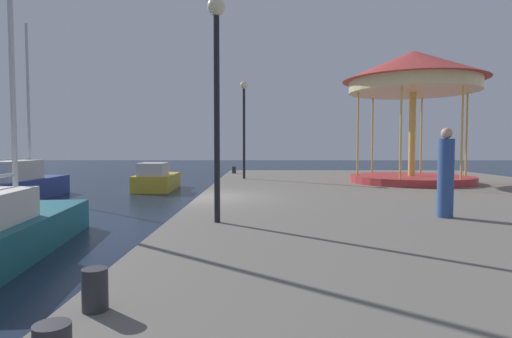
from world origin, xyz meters
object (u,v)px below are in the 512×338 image
(motorboat_yellow, at_px, (157,180))
(bollard_south, at_px, (95,290))
(carousel, at_px, (413,84))
(person_far_corner, at_px, (446,175))
(lamp_post_near_edge, at_px, (217,71))
(lamp_post_mid_promenade, at_px, (244,113))
(sailboat_blue, at_px, (17,186))
(bollard_north, at_px, (234,170))

(motorboat_yellow, bearing_deg, bollard_south, -77.86)
(carousel, xyz_separation_m, person_far_corner, (-2.47, -8.87, -3.28))
(lamp_post_near_edge, relative_size, person_far_corner, 2.30)
(bollard_south, bearing_deg, motorboat_yellow, 102.14)
(lamp_post_near_edge, distance_m, bollard_south, 5.48)
(lamp_post_mid_promenade, bearing_deg, person_far_corner, -66.56)
(lamp_post_near_edge, height_order, person_far_corner, lamp_post_near_edge)
(sailboat_blue, bearing_deg, bollard_south, -57.59)
(carousel, relative_size, lamp_post_near_edge, 1.32)
(lamp_post_mid_promenade, xyz_separation_m, bollard_south, (-0.80, -16.37, -2.96))
(motorboat_yellow, height_order, carousel, carousel)
(motorboat_yellow, distance_m, lamp_post_mid_promenade, 6.34)
(lamp_post_near_edge, distance_m, lamp_post_mid_promenade, 11.75)
(person_far_corner, bearing_deg, bollard_south, -136.74)
(lamp_post_mid_promenade, relative_size, bollard_north, 11.69)
(sailboat_blue, distance_m, person_far_corner, 16.89)
(carousel, relative_size, bollard_north, 14.85)
(bollard_north, relative_size, bollard_south, 1.00)
(sailboat_blue, xyz_separation_m, motorboat_yellow, (4.83, 4.75, -0.11))
(lamp_post_mid_promenade, bearing_deg, lamp_post_near_edge, -90.57)
(motorboat_yellow, relative_size, carousel, 0.70)
(sailboat_blue, xyz_separation_m, person_far_corner, (14.46, -8.66, 1.04))
(sailboat_blue, xyz_separation_m, lamp_post_mid_promenade, (9.65, 2.43, 3.28))
(lamp_post_mid_promenade, distance_m, bollard_south, 16.66)
(motorboat_yellow, relative_size, lamp_post_near_edge, 0.92)
(carousel, height_order, lamp_post_mid_promenade, carousel)
(carousel, bearing_deg, person_far_corner, -105.57)
(motorboat_yellow, xyz_separation_m, bollard_north, (4.09, 1.70, 0.43))
(lamp_post_near_edge, bearing_deg, sailboat_blue, 135.68)
(sailboat_blue, distance_m, lamp_post_mid_promenade, 10.48)
(lamp_post_near_edge, height_order, bollard_south, lamp_post_near_edge)
(motorboat_yellow, distance_m, bollard_south, 19.12)
(bollard_north, distance_m, bollard_south, 20.39)
(sailboat_blue, relative_size, lamp_post_mid_promenade, 1.68)
(sailboat_blue, distance_m, lamp_post_near_edge, 13.71)
(sailboat_blue, bearing_deg, lamp_post_mid_promenade, 14.13)
(lamp_post_near_edge, bearing_deg, motorboat_yellow, 108.51)
(carousel, distance_m, person_far_corner, 9.78)
(sailboat_blue, distance_m, bollard_south, 16.52)
(lamp_post_mid_promenade, bearing_deg, carousel, -16.95)
(sailboat_blue, height_order, person_far_corner, sailboat_blue)
(motorboat_yellow, distance_m, bollard_north, 4.45)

